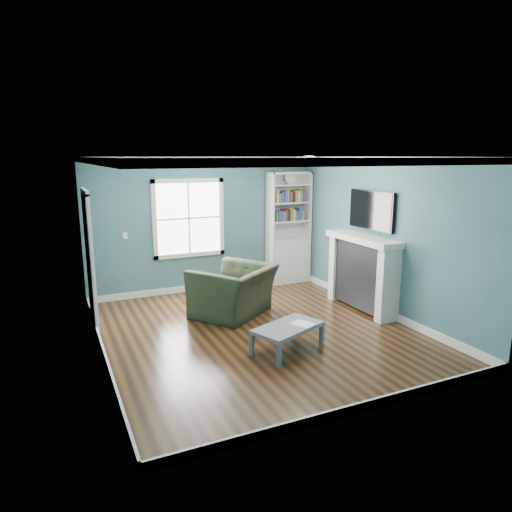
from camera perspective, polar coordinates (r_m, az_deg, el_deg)
name	(u,v)px	position (r m, az deg, el deg)	size (l,w,h in m)	color
floor	(258,332)	(7.03, 0.20, -9.42)	(5.00, 5.00, 0.00)	black
room_walls	(258,229)	(6.61, 0.21, 3.41)	(5.00, 5.00, 5.00)	#365F67
trim	(258,252)	(6.67, 0.21, 0.49)	(4.50, 5.00, 2.60)	white
window	(189,218)	(8.83, -8.40, 4.69)	(1.40, 0.06, 1.50)	white
bookshelf	(288,239)	(9.53, 4.04, 2.15)	(0.90, 0.35, 2.31)	silver
fireplace	(362,274)	(8.04, 13.16, -2.17)	(0.44, 1.58, 1.30)	black
tv	(372,210)	(7.92, 14.24, 5.58)	(0.06, 1.10, 0.65)	black
door	(89,258)	(7.50, -20.12, -0.22)	(0.12, 0.98, 2.17)	silver
ceiling_fixture	(309,160)	(7.04, 6.66, 11.79)	(0.38, 0.38, 0.15)	white
light_switch	(125,236)	(8.62, -16.03, 2.47)	(0.08, 0.01, 0.12)	white
recliner	(233,283)	(7.61, -2.85, -3.36)	(1.26, 0.82, 1.10)	black
coffee_table	(288,329)	(6.31, 3.99, -9.09)	(1.10, 0.85, 0.35)	#4E565E
paper_sheet	(303,324)	(6.37, 5.87, -8.43)	(0.23, 0.29, 0.00)	white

